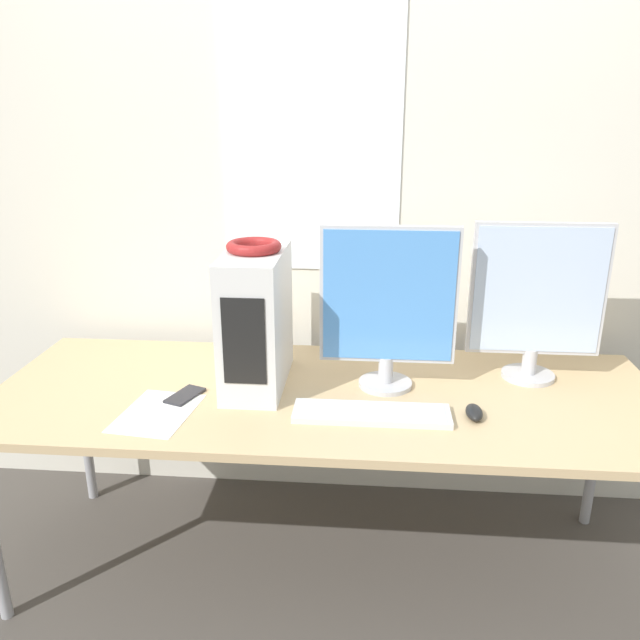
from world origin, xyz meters
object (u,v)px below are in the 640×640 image
object	(u,v)px
monitor_right_near	(537,299)
keyboard	(372,413)
headphones	(254,246)
cell_phone	(185,396)
mouse	(474,412)
monitor_main	(388,305)
pc_tower	(256,319)

from	to	relation	value
monitor_right_near	keyboard	distance (m)	0.70
headphones	cell_phone	xyz separation A→B (m)	(-0.22, -0.14, -0.47)
keyboard	mouse	bearing A→B (deg)	3.80
monitor_main	monitor_right_near	world-z (taller)	monitor_main
headphones	monitor_right_near	distance (m)	0.97
pc_tower	mouse	size ratio (longest dim) A/B	4.58
monitor_right_near	mouse	xyz separation A→B (m)	(-0.23, -0.32, -0.27)
monitor_right_near	keyboard	size ratio (longest dim) A/B	1.14
monitor_main	monitor_right_near	xyz separation A→B (m)	(0.50, 0.11, -0.00)
headphones	monitor_main	bearing A→B (deg)	0.83
keyboard	mouse	size ratio (longest dim) A/B	4.80
cell_phone	headphones	bearing A→B (deg)	52.26
pc_tower	monitor_right_near	xyz separation A→B (m)	(0.94, 0.12, 0.06)
pc_tower	cell_phone	bearing A→B (deg)	-148.66
monitor_main	monitor_right_near	bearing A→B (deg)	12.68
monitor_main	cell_phone	xyz separation A→B (m)	(-0.66, -0.14, -0.29)
monitor_right_near	mouse	distance (m)	0.48
keyboard	monitor_main	bearing A→B (deg)	78.65
pc_tower	keyboard	bearing A→B (deg)	-29.28
headphones	monitor_right_near	xyz separation A→B (m)	(0.94, 0.12, -0.19)
pc_tower	monitor_main	size ratio (longest dim) A/B	0.84
keyboard	cell_phone	size ratio (longest dim) A/B	3.10
pc_tower	monitor_right_near	size ratio (longest dim) A/B	0.84
headphones	monitor_right_near	world-z (taller)	monitor_right_near
headphones	monitor_main	xyz separation A→B (m)	(0.44, 0.01, -0.19)
monitor_main	keyboard	world-z (taller)	monitor_main
monitor_main	mouse	world-z (taller)	monitor_main
headphones	monitor_main	world-z (taller)	monitor_main
monitor_right_near	headphones	bearing A→B (deg)	-172.76
headphones	keyboard	size ratio (longest dim) A/B	0.37
mouse	headphones	bearing A→B (deg)	164.19
monitor_right_near	keyboard	bearing A→B (deg)	-148.18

